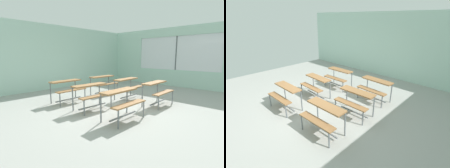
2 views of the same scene
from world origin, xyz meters
TOP-DOWN VIEW (x-y plane):
  - ground at (0.00, 0.00)m, footprint 10.00×9.00m
  - wall_back at (0.00, 4.50)m, footprint 10.00×0.12m
  - desk_bench_r0c0 at (-0.57, -0.61)m, footprint 1.10×0.60m
  - desk_bench_r0c1 at (1.20, -0.59)m, footprint 1.12×0.62m
  - desk_bench_r1c0 at (-0.55, 0.59)m, footprint 1.12×0.63m
  - desk_bench_r1c1 at (1.24, 0.62)m, footprint 1.12×0.63m
  - desk_bench_r2c0 at (-0.58, 1.82)m, footprint 1.12×0.62m
  - desk_bench_r2c1 at (1.15, 1.84)m, footprint 1.12×0.63m

SIDE VIEW (x-z plane):
  - ground at x=0.00m, z-range -0.05..0.00m
  - desk_bench_r0c0 at x=-0.57m, z-range 0.19..0.93m
  - desk_bench_r0c1 at x=1.20m, z-range 0.19..0.93m
  - desk_bench_r1c0 at x=-0.55m, z-range 0.19..0.93m
  - desk_bench_r1c1 at x=1.24m, z-range 0.19..0.93m
  - desk_bench_r2c0 at x=-0.58m, z-range 0.19..0.93m
  - desk_bench_r2c1 at x=1.15m, z-range 0.19..0.93m
  - wall_back at x=0.00m, z-range 0.00..3.00m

